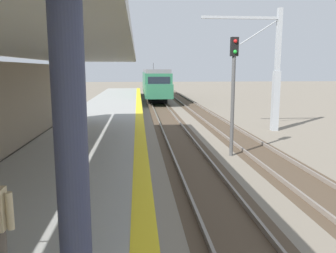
% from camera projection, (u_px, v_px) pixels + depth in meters
% --- Properties ---
extents(station_platform, '(5.00, 80.00, 0.91)m').
position_uv_depth(station_platform, '(88.00, 149.00, 14.79)').
color(station_platform, '#999993').
rests_on(station_platform, ground).
extents(track_pair_nearest_platform, '(2.34, 120.00, 0.16)m').
position_uv_depth(track_pair_nearest_platform, '(178.00, 138.00, 19.17)').
color(track_pair_nearest_platform, '#4C3D2D').
rests_on(track_pair_nearest_platform, ground).
extents(track_pair_middle, '(2.34, 120.00, 0.16)m').
position_uv_depth(track_pair_middle, '(237.00, 137.00, 19.46)').
color(track_pair_middle, '#4C3D2D').
rests_on(track_pair_middle, ground).
extents(approaching_train, '(2.93, 19.60, 4.76)m').
position_uv_depth(approaching_train, '(155.00, 82.00, 44.36)').
color(approaching_train, '#286647').
rests_on(approaching_train, ground).
extents(rail_signal_post, '(0.32, 0.34, 5.20)m').
position_uv_depth(rail_signal_post, '(233.00, 84.00, 14.84)').
color(rail_signal_post, '#4C4C4C').
rests_on(rail_signal_post, ground).
extents(catenary_pylon_far_side, '(5.00, 0.40, 7.50)m').
position_uv_depth(catenary_pylon_far_side, '(272.00, 73.00, 21.09)').
color(catenary_pylon_far_side, '#9EA3A8').
rests_on(catenary_pylon_far_side, ground).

